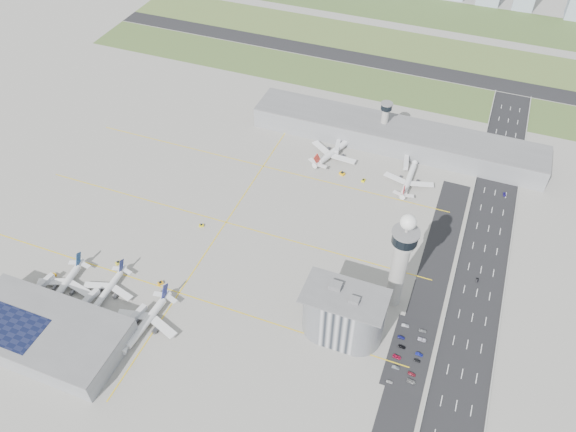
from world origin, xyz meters
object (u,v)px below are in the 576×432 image
(car_lot_6, at_px, (411,381))
(car_lot_9, at_px, (419,354))
(control_tower, at_px, (401,258))
(jet_bridge_far_1, at_px, (406,158))
(tug_5, at_px, (363,180))
(car_hw_4, at_px, (495,139))
(jet_bridge_far_0, at_px, (339,142))
(airplane_near_a, at_px, (62,284))
(car_lot_5, at_px, (405,325))
(airplane_far_a, at_px, (334,148))
(tug_0, at_px, (53,276))
(tug_4, at_px, (342,173))
(jet_bridge_near_1, at_px, (80,309))
(car_hw_2, at_px, (505,194))
(tug_2, at_px, (160,283))
(car_lot_3, at_px, (402,347))
(car_lot_0, at_px, (389,382))
(admin_building, at_px, (343,314))
(jet_bridge_near_2, at_px, (127,326))
(car_lot_2, at_px, (397,357))
(car_lot_10, at_px, (422,340))
(airplane_near_b, at_px, (107,288))
(car_lot_1, at_px, (396,367))
(secondary_tower, at_px, (385,119))
(car_lot_11, at_px, (423,331))
(car_hw_1, at_px, (477,280))
(tug_3, at_px, (201,225))
(tug_1, at_px, (118,263))
(airplane_far_b, at_px, (410,176))
(jet_bridge_near_0, at_px, (34,293))
(airplane_near_c, at_px, (145,320))
(car_lot_8, at_px, (417,360))
(car_lot_4, at_px, (401,337))

(car_lot_6, xyz_separation_m, car_lot_9, (0.47, 16.37, 0.03))
(control_tower, xyz_separation_m, car_lot_6, (20.52, -45.51, -34.43))
(jet_bridge_far_1, relative_size, tug_5, 4.89)
(car_hw_4, bearing_deg, jet_bridge_far_0, -161.73)
(airplane_near_a, distance_m, car_lot_5, 188.72)
(airplane_far_a, bearing_deg, tug_5, -106.11)
(tug_0, xyz_separation_m, tug_4, (127.28, 147.30, 0.00))
(jet_bridge_near_1, relative_size, car_hw_2, 3.43)
(tug_2, distance_m, car_lot_3, 137.03)
(tug_4, relative_size, car_lot_0, 1.12)
(tug_4, bearing_deg, car_lot_0, -127.98)
(admin_building, bearing_deg, jet_bridge_near_2, -159.62)
(car_lot_2, relative_size, car_lot_10, 0.97)
(tug_2, height_order, car_lot_0, tug_2)
(airplane_near_b, height_order, tug_5, airplane_near_b)
(car_lot_1, xyz_separation_m, car_lot_2, (-0.89, 6.15, -0.03))
(car_lot_0, xyz_separation_m, car_lot_1, (1.03, 8.78, 0.08))
(secondary_tower, xyz_separation_m, jet_bridge_near_2, (-83.00, -211.00, -15.95))
(jet_bridge_far_0, xyz_separation_m, car_lot_11, (89.82, -138.32, -2.28))
(jet_bridge_near_2, xyz_separation_m, car_lot_5, (135.58, 54.58, -2.20))
(car_lot_2, distance_m, car_hw_1, 72.44)
(airplane_near_a, relative_size, tug_3, 14.27)
(car_lot_5, bearing_deg, airplane_far_a, 25.04)
(car_lot_9, bearing_deg, admin_building, 97.11)
(jet_bridge_near_1, relative_size, car_lot_6, 3.21)
(tug_0, height_order, tug_1, tug_0)
(secondary_tower, height_order, car_lot_3, secondary_tower)
(airplane_near_b, bearing_deg, jet_bridge_far_0, 154.40)
(car_lot_1, height_order, car_lot_3, car_lot_1)
(tug_1, bearing_deg, car_hw_1, -131.24)
(airplane_far_b, xyz_separation_m, tug_5, (-28.88, -9.73, -4.84))
(car_lot_6, distance_m, car_hw_2, 160.02)
(airplane_near_a, distance_m, jet_bridge_far_1, 238.60)
(jet_bridge_far_0, distance_m, car_lot_5, 160.18)
(car_lot_2, bearing_deg, tug_4, 34.57)
(jet_bridge_near_0, distance_m, car_lot_9, 209.82)
(car_lot_9, bearing_deg, airplane_near_c, 110.04)
(car_lot_5, relative_size, car_hw_1, 1.19)
(airplane_near_b, height_order, airplane_far_a, airplane_far_a)
(airplane_near_a, height_order, car_lot_3, airplane_near_a)
(jet_bridge_near_1, bearing_deg, secondary_tower, -18.17)
(car_lot_10, bearing_deg, car_lot_2, 144.66)
(airplane_far_b, relative_size, jet_bridge_far_1, 2.90)
(airplane_far_a, bearing_deg, car_hw_1, -106.07)
(admin_building, distance_m, car_lot_8, 43.44)
(secondary_tower, bearing_deg, car_lot_4, -72.37)
(car_lot_4, bearing_deg, car_lot_5, -1.55)
(car_lot_3, relative_size, car_lot_11, 0.98)
(car_lot_3, xyz_separation_m, car_hw_2, (37.15, 139.82, 0.01))
(car_lot_9, bearing_deg, car_lot_5, 41.16)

